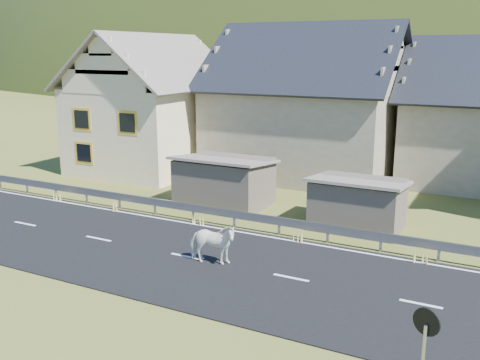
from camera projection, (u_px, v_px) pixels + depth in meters
The scene contains 11 objects.
ground at pixel (186, 257), 18.89m from camera, with size 160.00×160.00×0.00m, color #454B1F.
road at pixel (186, 257), 18.88m from camera, with size 60.00×7.00×0.04m, color black.
lane_markings at pixel (186, 256), 18.87m from camera, with size 60.00×6.60×0.01m, color silver.
guardrail at pixel (234, 215), 21.94m from camera, with size 28.10×0.09×0.75m.
shed_left at pixel (224, 182), 25.13m from camera, with size 4.30×3.30×2.40m, color brown.
shed_right at pixel (358, 204), 21.84m from camera, with size 3.80×2.90×2.20m, color brown.
house_cream at pixel (153, 97), 32.67m from camera, with size 7.80×9.80×8.30m.
house_stone_a at pixel (309, 94), 31.20m from camera, with size 10.80×9.80×8.90m.
conifer_patch at pixel (238, 55), 136.98m from camera, with size 76.00×50.00×28.00m, color black.
horse at pixel (212, 243), 18.08m from camera, with size 1.73×0.79×1.46m, color white.
traffic_mirror at pixel (425, 335), 10.72m from camera, with size 0.57×0.27×2.14m.
Camera 1 is at (9.80, -14.87, 7.12)m, focal length 40.00 mm.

